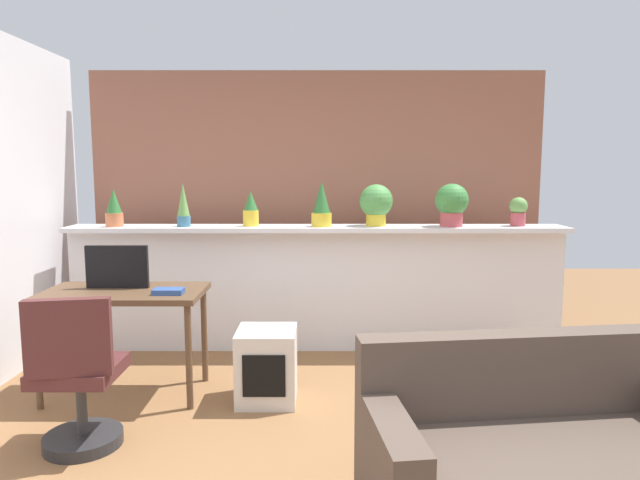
{
  "coord_description": "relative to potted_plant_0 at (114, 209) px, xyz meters",
  "views": [
    {
      "loc": [
        0.03,
        -2.84,
        1.59
      ],
      "look_at": [
        0.03,
        1.0,
        1.1
      ],
      "focal_mm": 31.53,
      "sensor_mm": 36.0,
      "label": 1
    }
  ],
  "objects": [
    {
      "name": "ground_plane",
      "position": [
        1.72,
        -1.92,
        -1.25
      ],
      "size": [
        12.0,
        12.0,
        0.0
      ],
      "primitive_type": "plane",
      "color": "brown"
    },
    {
      "name": "divider_wall",
      "position": [
        1.72,
        0.08,
        -0.72
      ],
      "size": [
        4.27,
        0.16,
        1.06
      ],
      "primitive_type": "cube",
      "color": "silver",
      "rests_on": "ground"
    },
    {
      "name": "plant_shelf",
      "position": [
        1.72,
        0.04,
        -0.17
      ],
      "size": [
        4.27,
        0.38,
        0.04
      ],
      "primitive_type": "cube",
      "color": "silver",
      "rests_on": "divider_wall"
    },
    {
      "name": "brick_wall_behind",
      "position": [
        1.72,
        0.68,
        0.0
      ],
      "size": [
        4.27,
        0.1,
        2.5
      ],
      "primitive_type": "cube",
      "color": "#935B47",
      "rests_on": "ground"
    },
    {
      "name": "potted_plant_0",
      "position": [
        0.0,
        0.0,
        0.0
      ],
      "size": [
        0.15,
        0.15,
        0.32
      ],
      "color": "#C66B42",
      "rests_on": "plant_shelf"
    },
    {
      "name": "potted_plant_1",
      "position": [
        0.59,
        -0.0,
        0.03
      ],
      "size": [
        0.11,
        0.11,
        0.37
      ],
      "color": "#386B84",
      "rests_on": "plant_shelf"
    },
    {
      "name": "potted_plant_2",
      "position": [
        1.16,
        0.05,
        -0.01
      ],
      "size": [
        0.13,
        0.13,
        0.3
      ],
      "color": "gold",
      "rests_on": "plant_shelf"
    },
    {
      "name": "potted_plant_3",
      "position": [
        1.76,
        0.01,
        0.03
      ],
      "size": [
        0.17,
        0.17,
        0.39
      ],
      "color": "gold",
      "rests_on": "plant_shelf"
    },
    {
      "name": "potted_plant_4",
      "position": [
        2.23,
        0.07,
        0.05
      ],
      "size": [
        0.29,
        0.29,
        0.36
      ],
      "color": "gold",
      "rests_on": "plant_shelf"
    },
    {
      "name": "potted_plant_5",
      "position": [
        2.87,
        0.01,
        0.05
      ],
      "size": [
        0.28,
        0.28,
        0.37
      ],
      "color": "#B7474C",
      "rests_on": "plant_shelf"
    },
    {
      "name": "potted_plant_6",
      "position": [
        3.46,
        0.06,
        -0.02
      ],
      "size": [
        0.15,
        0.15,
        0.25
      ],
      "color": "#B7474C",
      "rests_on": "plant_shelf"
    },
    {
      "name": "desk",
      "position": [
        0.39,
        -0.94,
        -0.58
      ],
      "size": [
        1.1,
        0.6,
        0.75
      ],
      "color": "brown",
      "rests_on": "ground"
    },
    {
      "name": "tv_monitor",
      "position": [
        0.32,
        -0.86,
        -0.35
      ],
      "size": [
        0.44,
        0.04,
        0.3
      ],
      "primitive_type": "cube",
      "color": "black",
      "rests_on": "desk"
    },
    {
      "name": "office_chair",
      "position": [
        0.39,
        -1.75,
        -0.86
      ],
      "size": [
        0.47,
        0.48,
        0.91
      ],
      "color": "#262628",
      "rests_on": "ground"
    },
    {
      "name": "side_cube_shelf",
      "position": [
        1.39,
        -1.06,
        -1.0
      ],
      "size": [
        0.4,
        0.41,
        0.5
      ],
      "color": "silver",
      "rests_on": "ground"
    },
    {
      "name": "book_on_desk",
      "position": [
        0.73,
        -1.05,
        -0.48
      ],
      "size": [
        0.2,
        0.12,
        0.04
      ],
      "primitive_type": "cube",
      "color": "#2D4C8C",
      "rests_on": "desk"
    },
    {
      "name": "couch",
      "position": [
        2.73,
        -2.37,
        -0.97
      ],
      "size": [
        1.64,
        0.94,
        0.8
      ],
      "color": "brown",
      "rests_on": "ground"
    }
  ]
}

